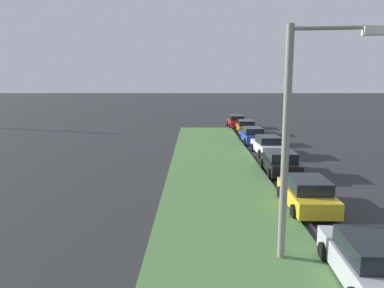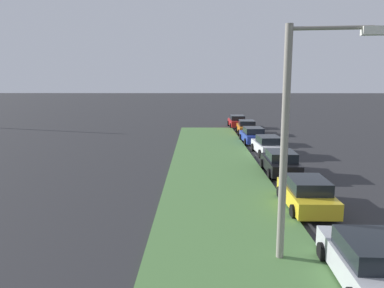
{
  "view_description": "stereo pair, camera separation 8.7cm",
  "coord_description": "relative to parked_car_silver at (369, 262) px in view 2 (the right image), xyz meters",
  "views": [
    {
      "loc": [
        -4.73,
        8.04,
        5.9
      ],
      "look_at": [
        17.98,
        8.2,
        1.95
      ],
      "focal_mm": 35.41,
      "sensor_mm": 36.0,
      "label": 1
    },
    {
      "loc": [
        -4.73,
        7.95,
        5.9
      ],
      "look_at": [
        17.98,
        8.2,
        1.95
      ],
      "focal_mm": 35.41,
      "sensor_mm": 36.0,
      "label": 2
    }
  ],
  "objects": [
    {
      "name": "streetlight",
      "position": [
        1.47,
        1.85,
        3.67
      ],
      "size": [
        0.65,
        2.87,
        7.5
      ],
      "color": "gray",
      "rests_on": "ground"
    },
    {
      "name": "parked_car_yellow",
      "position": [
        6.5,
        -0.08,
        0.0
      ],
      "size": [
        4.31,
        2.05,
        1.47
      ],
      "rotation": [
        0.0,
        0.0,
        -0.01
      ],
      "color": "gold",
      "rests_on": "ground"
    },
    {
      "name": "parked_car_white",
      "position": [
        19.11,
        -0.69,
        0.0
      ],
      "size": [
        4.4,
        2.21,
        1.47
      ],
      "rotation": [
        0.0,
        0.0,
        0.06
      ],
      "color": "silver",
      "rests_on": "ground"
    },
    {
      "name": "parked_car_red",
      "position": [
        35.95,
        -0.04,
        0.0
      ],
      "size": [
        4.34,
        2.1,
        1.47
      ],
      "rotation": [
        0.0,
        0.0,
        0.02
      ],
      "color": "red",
      "rests_on": "ground"
    },
    {
      "name": "parked_car_black",
      "position": [
        12.97,
        -0.31,
        0.0
      ],
      "size": [
        4.32,
        2.05,
        1.47
      ],
      "rotation": [
        0.0,
        0.0,
        -0.01
      ],
      "color": "black",
      "rests_on": "ground"
    },
    {
      "name": "parked_car_silver",
      "position": [
        0.0,
        0.0,
        0.0
      ],
      "size": [
        4.37,
        2.16,
        1.47
      ],
      "rotation": [
        0.0,
        0.0,
        -0.04
      ],
      "color": "#B2B5BA",
      "rests_on": "ground"
    },
    {
      "name": "parked_car_blue",
      "position": [
        24.43,
        -0.29,
        0.0
      ],
      "size": [
        4.38,
        2.17,
        1.47
      ],
      "rotation": [
        0.0,
        0.0,
        0.04
      ],
      "color": "#23389E",
      "rests_on": "ground"
    },
    {
      "name": "parked_car_orange",
      "position": [
        30.39,
        -0.47,
        0.0
      ],
      "size": [
        4.35,
        2.11,
        1.47
      ],
      "rotation": [
        0.0,
        0.0,
        -0.03
      ],
      "color": "orange",
      "rests_on": "ground"
    },
    {
      "name": "grass_median",
      "position": [
        4.61,
        3.7,
        -0.66
      ],
      "size": [
        60.0,
        6.0,
        0.12
      ],
      "primitive_type": "cube",
      "color": "#517F42",
      "rests_on": "ground"
    }
  ]
}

